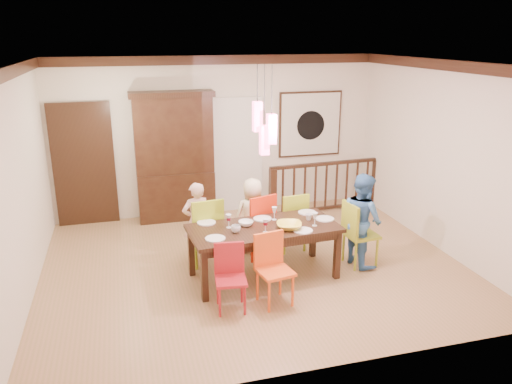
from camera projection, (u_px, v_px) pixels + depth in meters
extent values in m
plane|color=#A17F4D|center=(253.00, 265.00, 7.37)|extent=(6.00, 6.00, 0.00)
plane|color=white|center=(253.00, 63.00, 6.49)|extent=(6.00, 6.00, 0.00)
plane|color=silver|center=(218.00, 136.00, 9.23)|extent=(6.00, 0.00, 6.00)
plane|color=silver|center=(20.00, 187.00, 6.18)|extent=(0.00, 5.00, 5.00)
plane|color=silver|center=(441.00, 157.00, 7.69)|extent=(0.00, 5.00, 5.00)
cube|color=black|center=(84.00, 166.00, 8.70)|extent=(1.04, 0.07, 2.24)
cube|color=silver|center=(237.00, 157.00, 9.41)|extent=(0.97, 0.05, 2.22)
cube|color=black|center=(310.00, 124.00, 9.61)|extent=(1.25, 0.04, 1.25)
cube|color=silver|center=(310.00, 124.00, 9.59)|extent=(1.18, 0.02, 1.18)
cylinder|color=black|center=(311.00, 125.00, 9.58)|extent=(0.56, 0.01, 0.56)
cube|color=#FF4C82|center=(257.00, 117.00, 6.37)|extent=(0.11, 0.11, 0.38)
cylinder|color=black|center=(257.00, 83.00, 6.24)|extent=(0.01, 0.01, 0.46)
cube|color=#FF4C82|center=(271.00, 129.00, 6.36)|extent=(0.11, 0.11, 0.38)
cylinder|color=black|center=(272.00, 90.00, 6.21)|extent=(0.01, 0.01, 0.61)
cube|color=#FF4C82|center=(264.00, 140.00, 6.43)|extent=(0.11, 0.11, 0.38)
cylinder|color=black|center=(265.00, 95.00, 6.26)|extent=(0.01, 0.01, 0.76)
cube|color=black|center=(264.00, 228.00, 6.80)|extent=(2.10, 1.07, 0.05)
cube|color=black|center=(192.00, 250.00, 7.03)|extent=(0.09, 0.09, 0.70)
cube|color=black|center=(316.00, 236.00, 7.51)|extent=(0.09, 0.09, 0.70)
cube|color=black|center=(201.00, 274.00, 6.33)|extent=(0.09, 0.09, 0.70)
cube|color=black|center=(338.00, 257.00, 6.80)|extent=(0.09, 0.09, 0.70)
cube|color=black|center=(256.00, 223.00, 7.20)|extent=(1.84, 0.17, 0.10)
cube|color=black|center=(272.00, 245.00, 6.46)|extent=(1.84, 0.17, 0.10)
cube|color=#9FBB22|center=(205.00, 231.00, 7.32)|extent=(0.51, 0.51, 0.04)
cube|color=#9FBB22|center=(204.00, 213.00, 7.23)|extent=(0.47, 0.09, 0.51)
cylinder|color=#9FBB22|center=(195.00, 253.00, 7.17)|extent=(0.04, 0.04, 0.49)
cylinder|color=#9FBB22|center=(220.00, 251.00, 7.27)|extent=(0.04, 0.04, 0.49)
cylinder|color=#9FBB22|center=(191.00, 243.00, 7.52)|extent=(0.04, 0.04, 0.49)
cylinder|color=#9FBB22|center=(215.00, 241.00, 7.61)|extent=(0.04, 0.04, 0.49)
cube|color=red|center=(256.00, 226.00, 7.55)|extent=(0.57, 0.57, 0.04)
cube|color=red|center=(256.00, 209.00, 7.46)|extent=(0.45, 0.18, 0.50)
cylinder|color=red|center=(247.00, 247.00, 7.40)|extent=(0.04, 0.04, 0.48)
cylinder|color=red|center=(271.00, 244.00, 7.50)|extent=(0.04, 0.04, 0.48)
cylinder|color=red|center=(241.00, 238.00, 7.74)|extent=(0.04, 0.04, 0.48)
cylinder|color=red|center=(264.00, 235.00, 7.84)|extent=(0.04, 0.04, 0.48)
cube|color=#A9C022|center=(290.00, 222.00, 7.80)|extent=(0.47, 0.47, 0.04)
cube|color=#A9C022|center=(291.00, 206.00, 7.72)|extent=(0.43, 0.08, 0.47)
cylinder|color=#A9C022|center=(283.00, 241.00, 7.66)|extent=(0.04, 0.04, 0.45)
cylinder|color=#A9C022|center=(304.00, 238.00, 7.75)|extent=(0.04, 0.04, 0.45)
cylinder|color=#A9C022|center=(276.00, 232.00, 7.98)|extent=(0.04, 0.04, 0.45)
cylinder|color=#A9C022|center=(297.00, 230.00, 8.07)|extent=(0.04, 0.04, 0.45)
cube|color=#A71B22|center=(231.00, 280.00, 6.06)|extent=(0.42, 0.42, 0.04)
cube|color=#A71B22|center=(231.00, 264.00, 5.99)|extent=(0.38, 0.08, 0.41)
cylinder|color=#A71B22|center=(221.00, 303.00, 5.94)|extent=(0.03, 0.03, 0.39)
cylinder|color=#A71B22|center=(246.00, 299.00, 6.02)|extent=(0.03, 0.03, 0.39)
cylinder|color=#A71B22|center=(217.00, 291.00, 6.22)|extent=(0.03, 0.03, 0.39)
cylinder|color=#A71B22|center=(240.00, 288.00, 6.30)|extent=(0.03, 0.03, 0.39)
cube|color=#F2591C|center=(275.00, 272.00, 6.20)|extent=(0.47, 0.47, 0.04)
cube|color=#F2591C|center=(275.00, 254.00, 6.12)|extent=(0.41, 0.11, 0.44)
cylinder|color=#F2591C|center=(266.00, 296.00, 6.07)|extent=(0.03, 0.03, 0.43)
cylinder|color=#F2591C|center=(292.00, 292.00, 6.15)|extent=(0.03, 0.03, 0.43)
cylinder|color=#F2591C|center=(259.00, 283.00, 6.37)|extent=(0.03, 0.03, 0.43)
cylinder|color=#F2591C|center=(283.00, 280.00, 6.46)|extent=(0.03, 0.03, 0.43)
cube|color=#9CA923|center=(361.00, 235.00, 7.26)|extent=(0.46, 0.46, 0.04)
cube|color=#9CA923|center=(362.00, 218.00, 7.18)|extent=(0.07, 0.44, 0.48)
cylinder|color=#9CA923|center=(354.00, 256.00, 7.13)|extent=(0.04, 0.04, 0.46)
cylinder|color=#9CA923|center=(377.00, 253.00, 7.22)|extent=(0.04, 0.04, 0.46)
cylinder|color=#9CA923|center=(344.00, 246.00, 7.45)|extent=(0.04, 0.04, 0.46)
cylinder|color=#9CA923|center=(365.00, 244.00, 7.54)|extent=(0.04, 0.04, 0.46)
cube|color=black|center=(177.00, 195.00, 9.12)|extent=(1.37, 0.44, 0.88)
cube|color=black|center=(173.00, 134.00, 8.80)|extent=(1.37, 0.40, 1.37)
cube|color=black|center=(172.00, 132.00, 8.98)|extent=(1.17, 0.02, 1.17)
cube|color=black|center=(171.00, 94.00, 8.59)|extent=(1.47, 0.44, 0.10)
cube|color=black|center=(271.00, 192.00, 9.25)|extent=(0.13, 0.13, 0.92)
cube|color=black|center=(377.00, 183.00, 9.79)|extent=(0.13, 0.13, 0.92)
cube|color=black|center=(327.00, 164.00, 9.38)|extent=(2.30, 0.23, 0.06)
cube|color=black|center=(325.00, 208.00, 9.64)|extent=(2.18, 0.20, 0.05)
imported|color=#FDCAC1|center=(197.00, 221.00, 7.42)|extent=(0.48, 0.36, 1.20)
imported|color=beige|center=(253.00, 215.00, 7.69)|extent=(0.57, 0.37, 1.17)
imported|color=#4076B4|center=(362.00, 220.00, 7.23)|extent=(0.64, 0.76, 1.38)
imported|color=yellow|center=(289.00, 226.00, 6.72)|extent=(0.41, 0.41, 0.08)
imported|color=white|center=(246.00, 223.00, 6.83)|extent=(0.28, 0.28, 0.07)
imported|color=silver|center=(236.00, 229.00, 6.58)|extent=(0.14, 0.14, 0.10)
imported|color=silver|center=(309.00, 217.00, 7.03)|extent=(0.12, 0.12, 0.09)
cylinder|color=white|center=(206.00, 223.00, 6.92)|extent=(0.26, 0.26, 0.01)
cylinder|color=white|center=(262.00, 219.00, 7.07)|extent=(0.26, 0.26, 0.01)
cylinder|color=white|center=(307.00, 212.00, 7.32)|extent=(0.26, 0.26, 0.01)
cylinder|color=white|center=(215.00, 238.00, 6.38)|extent=(0.26, 0.26, 0.01)
cylinder|color=white|center=(303.00, 231.00, 6.64)|extent=(0.26, 0.26, 0.01)
cylinder|color=white|center=(325.00, 219.00, 7.07)|extent=(0.26, 0.26, 0.01)
cube|color=#D83359|center=(267.00, 235.00, 6.48)|extent=(0.18, 0.14, 0.01)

